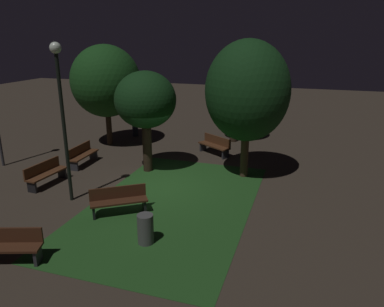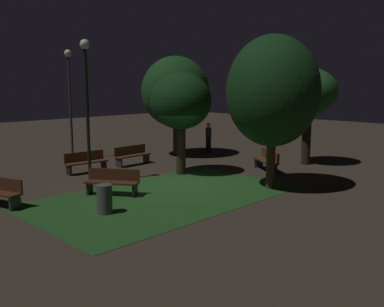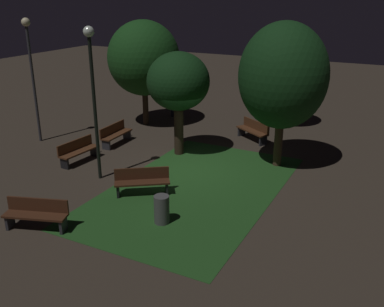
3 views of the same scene
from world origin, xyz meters
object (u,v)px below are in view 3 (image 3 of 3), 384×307
(bench_back_row, at_px, (36,213))
(tree_tall_center, at_px, (144,58))
(lamp_post_path_center, at_px, (93,81))
(tree_lawn_side, at_px, (282,60))
(bench_near_trees, at_px, (78,150))
(bench_front_left, at_px, (115,133))
(bench_front_right, at_px, (142,181))
(pedestrian, at_px, (174,101))
(trash_bin, at_px, (162,210))
(bench_lawn_edge, at_px, (254,130))
(tree_near_wall, at_px, (178,82))
(lamp_post_plaza_east, at_px, (31,62))
(tree_right_canopy, at_px, (283,76))

(bench_back_row, distance_m, tree_tall_center, 10.94)
(tree_tall_center, relative_size, lamp_post_path_center, 0.96)
(tree_tall_center, bearing_deg, tree_lawn_side, 113.32)
(bench_near_trees, xyz_separation_m, bench_back_row, (4.55, 2.44, 0.00))
(bench_front_left, relative_size, bench_front_right, 1.04)
(bench_near_trees, distance_m, pedestrian, 7.57)
(bench_front_left, distance_m, pedestrian, 5.16)
(bench_near_trees, distance_m, bench_back_row, 5.16)
(bench_back_row, bearing_deg, lamp_post_path_center, -169.45)
(tree_lawn_side, bearing_deg, bench_back_row, -13.88)
(bench_front_right, xyz_separation_m, tree_lawn_side, (-9.54, 1.75, 2.81))
(bench_front_right, distance_m, pedestrian, 9.65)
(bench_front_right, distance_m, trash_bin, 2.08)
(lamp_post_path_center, bearing_deg, bench_lawn_edge, 152.13)
(bench_front_left, distance_m, bench_near_trees, 2.42)
(tree_near_wall, bearing_deg, trash_bin, 23.77)
(bench_front_left, distance_m, tree_near_wall, 3.97)
(tree_tall_center, bearing_deg, tree_near_wall, 49.72)
(bench_lawn_edge, distance_m, bench_front_right, 7.11)
(lamp_post_plaza_east, relative_size, pedestrian, 3.30)
(bench_front_left, relative_size, bench_lawn_edge, 1.03)
(bench_front_right, distance_m, tree_near_wall, 4.71)
(bench_front_left, xyz_separation_m, bench_back_row, (6.96, 2.44, 0.00))
(bench_front_left, height_order, bench_front_right, same)
(tree_lawn_side, xyz_separation_m, lamp_post_plaza_east, (7.01, -8.87, 0.24))
(bench_back_row, bearing_deg, bench_front_left, -160.69)
(tree_right_canopy, distance_m, tree_lawn_side, 5.22)
(bench_near_trees, height_order, trash_bin, bench_near_trees)
(bench_lawn_edge, xyz_separation_m, tree_tall_center, (0.05, -5.70, 2.81))
(tree_near_wall, height_order, lamp_post_path_center, lamp_post_path_center)
(bench_front_left, distance_m, lamp_post_path_center, 4.83)
(bench_near_trees, height_order, lamp_post_path_center, lamp_post_path_center)
(tree_lawn_side, relative_size, trash_bin, 5.17)
(tree_lawn_side, bearing_deg, tree_near_wall, -24.09)
(tree_tall_center, relative_size, trash_bin, 5.96)
(pedestrian, bearing_deg, bench_near_trees, -0.44)
(bench_front_left, relative_size, lamp_post_plaza_east, 0.34)
(bench_back_row, relative_size, tree_near_wall, 0.45)
(lamp_post_path_center, bearing_deg, lamp_post_plaza_east, -112.88)
(tree_right_canopy, xyz_separation_m, pedestrian, (-4.34, -7.01, -2.60))
(bench_back_row, relative_size, tree_tall_center, 0.36)
(lamp_post_plaza_east, bearing_deg, bench_near_trees, 69.39)
(trash_bin, bearing_deg, tree_right_canopy, 164.30)
(trash_bin, bearing_deg, tree_near_wall, -156.23)
(bench_near_trees, height_order, bench_lawn_edge, same)
(bench_back_row, height_order, pedestrian, pedestrian)
(bench_lawn_edge, bearing_deg, lamp_post_plaza_east, -62.41)
(tree_right_canopy, distance_m, tree_near_wall, 4.06)
(tree_lawn_side, bearing_deg, bench_lawn_edge, -8.13)
(trash_bin, bearing_deg, pedestrian, -152.39)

